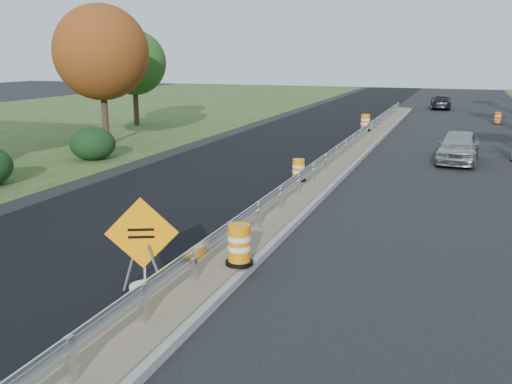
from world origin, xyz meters
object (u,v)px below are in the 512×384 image
(barrel_median_far, at_px, (365,123))
(barrel_shoulder_far, at_px, (498,118))
(barrel_median_mid, at_px, (299,170))
(car_silver, at_px, (459,147))
(caution_sign, at_px, (144,270))
(barrel_median_near, at_px, (239,245))
(car_dark_far, at_px, (441,102))

(barrel_median_far, relative_size, barrel_shoulder_far, 1.19)
(barrel_median_mid, distance_m, barrel_median_far, 15.02)
(car_silver, bearing_deg, caution_sign, -104.71)
(caution_sign, height_order, barrel_shoulder_far, caution_sign)
(barrel_shoulder_far, height_order, car_silver, car_silver)
(barrel_shoulder_far, bearing_deg, barrel_median_near, -101.93)
(barrel_shoulder_far, xyz_separation_m, car_dark_far, (-4.27, 10.45, 0.21))
(barrel_median_mid, xyz_separation_m, car_silver, (5.48, 7.15, 0.10))
(barrel_median_far, bearing_deg, barrel_median_near, -87.35)
(barrel_median_mid, relative_size, car_silver, 0.19)
(barrel_median_far, bearing_deg, barrel_median_mid, -90.00)
(caution_sign, bearing_deg, car_dark_far, 61.14)
(barrel_shoulder_far, bearing_deg, caution_sign, -103.70)
(barrel_median_far, height_order, car_silver, car_silver)
(barrel_shoulder_far, height_order, car_dark_far, car_dark_far)
(caution_sign, relative_size, car_dark_far, 0.48)
(caution_sign, xyz_separation_m, barrel_shoulder_far, (8.25, 33.85, -0.12))
(barrel_median_near, bearing_deg, car_silver, 74.61)
(barrel_median_near, xyz_separation_m, barrel_median_far, (-1.10, 23.79, 0.03))
(barrel_shoulder_far, distance_m, car_dark_far, 11.29)
(barrel_median_near, height_order, barrel_median_mid, barrel_median_near)
(caution_sign, height_order, barrel_median_mid, caution_sign)
(barrel_median_far, bearing_deg, car_dark_far, 79.10)
(caution_sign, relative_size, barrel_median_far, 2.07)
(caution_sign, height_order, car_dark_far, caution_sign)
(barrel_median_far, xyz_separation_m, barrel_shoulder_far, (7.90, 8.40, -0.30))
(barrel_median_near, height_order, barrel_shoulder_far, barrel_median_near)
(barrel_median_mid, xyz_separation_m, barrel_shoulder_far, (7.90, 23.43, -0.22))
(barrel_median_mid, distance_m, car_dark_far, 34.07)
(caution_sign, xyz_separation_m, barrel_median_far, (0.35, 25.45, 0.18))
(caution_sign, bearing_deg, car_silver, 47.91)
(caution_sign, relative_size, barrel_shoulder_far, 2.45)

